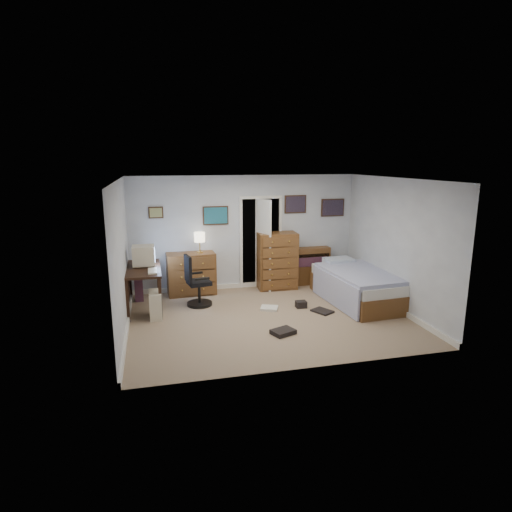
{
  "coord_description": "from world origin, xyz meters",
  "views": [
    {
      "loc": [
        -1.95,
        -7.12,
        2.83
      ],
      "look_at": [
        -0.16,
        0.3,
        1.1
      ],
      "focal_mm": 30.0,
      "sensor_mm": 36.0,
      "label": 1
    }
  ],
  "objects_px": {
    "tall_dresser": "(277,261)",
    "low_dresser": "(191,274)",
    "office_chair": "(196,286)",
    "computer_desk": "(138,278)",
    "bed": "(357,285)"
  },
  "relations": [
    {
      "from": "office_chair",
      "to": "tall_dresser",
      "type": "height_order",
      "value": "tall_dresser"
    },
    {
      "from": "tall_dresser",
      "to": "low_dresser",
      "type": "bearing_deg",
      "value": -178.53
    },
    {
      "from": "computer_desk",
      "to": "low_dresser",
      "type": "bearing_deg",
      "value": 33.93
    },
    {
      "from": "computer_desk",
      "to": "low_dresser",
      "type": "distance_m",
      "value": 1.31
    },
    {
      "from": "bed",
      "to": "office_chair",
      "type": "bearing_deg",
      "value": 167.18
    },
    {
      "from": "computer_desk",
      "to": "low_dresser",
      "type": "xyz_separation_m",
      "value": [
        1.07,
        0.73,
        -0.18
      ]
    },
    {
      "from": "low_dresser",
      "to": "tall_dresser",
      "type": "height_order",
      "value": "tall_dresser"
    },
    {
      "from": "office_chair",
      "to": "low_dresser",
      "type": "distance_m",
      "value": 0.8
    },
    {
      "from": "tall_dresser",
      "to": "office_chair",
      "type": "bearing_deg",
      "value": -155.42
    },
    {
      "from": "low_dresser",
      "to": "bed",
      "type": "bearing_deg",
      "value": -25.24
    },
    {
      "from": "tall_dresser",
      "to": "bed",
      "type": "distance_m",
      "value": 1.85
    },
    {
      "from": "low_dresser",
      "to": "bed",
      "type": "relative_size",
      "value": 0.45
    },
    {
      "from": "office_chair",
      "to": "low_dresser",
      "type": "height_order",
      "value": "office_chair"
    },
    {
      "from": "computer_desk",
      "to": "office_chair",
      "type": "distance_m",
      "value": 1.12
    },
    {
      "from": "computer_desk",
      "to": "tall_dresser",
      "type": "bearing_deg",
      "value": 12.89
    }
  ]
}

